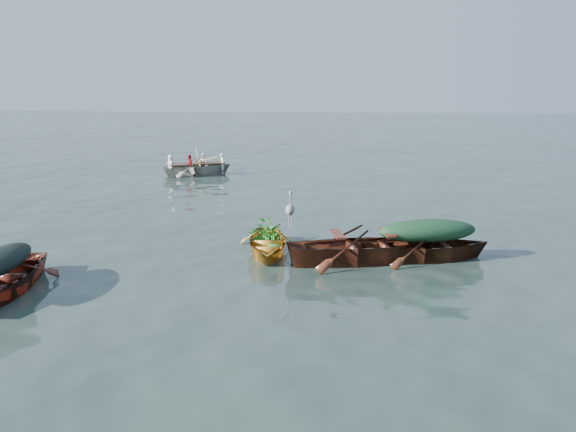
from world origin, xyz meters
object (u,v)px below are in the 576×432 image
object	(u,v)px
yellow_dinghy	(267,253)
heron	(290,216)
dark_covered_boat	(4,293)
open_wooden_boat	(361,262)
green_tarp_boat	(426,260)
rowed_boat	(197,175)

from	to	relation	value
yellow_dinghy	heron	distance (m)	1.03
yellow_dinghy	dark_covered_boat	size ratio (longest dim) A/B	0.82
yellow_dinghy	open_wooden_boat	xyz separation A→B (m)	(2.19, -0.54, 0.00)
yellow_dinghy	green_tarp_boat	size ratio (longest dim) A/B	0.76
yellow_dinghy	rowed_boat	world-z (taller)	rowed_boat
dark_covered_boat	rowed_boat	world-z (taller)	rowed_boat
yellow_dinghy	open_wooden_boat	world-z (taller)	open_wooden_boat
dark_covered_boat	green_tarp_boat	distance (m)	8.78
green_tarp_boat	rowed_boat	world-z (taller)	rowed_boat
heron	dark_covered_boat	bearing A→B (deg)	-155.61
rowed_boat	yellow_dinghy	bearing A→B (deg)	173.61
green_tarp_boat	rowed_boat	distance (m)	13.98
dark_covered_boat	green_tarp_boat	bearing A→B (deg)	11.76
dark_covered_boat	heron	xyz separation A→B (m)	(5.19, 3.17, 0.88)
green_tarp_boat	heron	bearing A→B (deg)	71.55
yellow_dinghy	rowed_boat	size ratio (longest dim) A/B	0.73
green_tarp_boat	heron	distance (m)	3.26
green_tarp_boat	yellow_dinghy	bearing A→B (deg)	74.28
yellow_dinghy	dark_covered_boat	bearing A→B (deg)	-153.74
open_wooden_boat	yellow_dinghy	bearing A→B (deg)	63.65
open_wooden_boat	dark_covered_boat	bearing A→B (deg)	97.67
dark_covered_boat	green_tarp_boat	xyz separation A→B (m)	(8.31, 2.82, 0.00)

